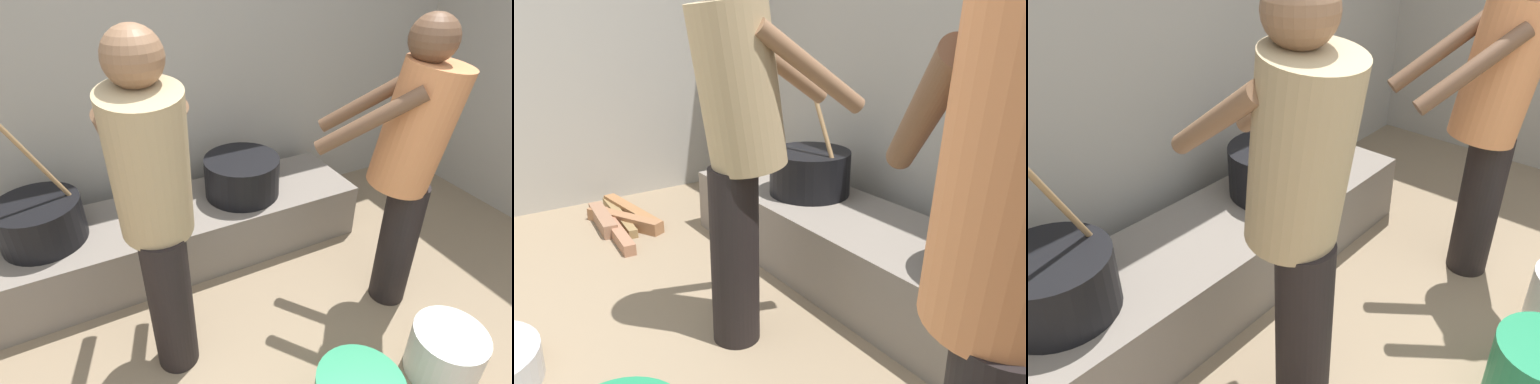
{
  "view_description": "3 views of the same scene",
  "coord_description": "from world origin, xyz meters",
  "views": [
    {
      "loc": [
        -0.52,
        -0.41,
        1.8
      ],
      "look_at": [
        0.18,
        0.99,
        0.83
      ],
      "focal_mm": 28.83,
      "sensor_mm": 36.0,
      "label": 1
    },
    {
      "loc": [
        1.37,
        0.0,
        1.32
      ],
      "look_at": [
        -0.27,
        1.12,
        0.63
      ],
      "focal_mm": 35.95,
      "sensor_mm": 36.0,
      "label": 2
    },
    {
      "loc": [
        -1.33,
        0.14,
        1.74
      ],
      "look_at": [
        -0.28,
        1.03,
        0.93
      ],
      "focal_mm": 36.58,
      "sensor_mm": 36.0,
      "label": 3
    }
  ],
  "objects": [
    {
      "name": "cooking_pot_main",
      "position": [
        -0.76,
        1.72,
        0.49
      ],
      "size": [
        0.45,
        0.45,
        0.7
      ],
      "color": "black",
      "rests_on": "hearth_ledge"
    },
    {
      "name": "cooking_pot_secondary",
      "position": [
        0.42,
        1.69,
        0.5
      ],
      "size": [
        0.48,
        0.48,
        0.25
      ],
      "color": "black",
      "rests_on": "hearth_ledge"
    },
    {
      "name": "hearth_ledge",
      "position": [
        -0.17,
        1.69,
        0.19
      ],
      "size": [
        2.62,
        0.6,
        0.37
      ],
      "primitive_type": "cube",
      "color": "slate",
      "rests_on": "ground_plane"
    },
    {
      "name": "block_enclosure_rear",
      "position": [
        0.0,
        2.21,
        1.22
      ],
      "size": [
        5.08,
        0.2,
        2.44
      ],
      "primitive_type": "cube",
      "color": "#9E998E",
      "rests_on": "ground_plane"
    },
    {
      "name": "bucket_white_plastic",
      "position": [
        0.84,
        0.31,
        0.13
      ],
      "size": [
        0.34,
        0.34,
        0.27
      ],
      "primitive_type": "cylinder",
      "color": "silver",
      "rests_on": "ground_plane"
    },
    {
      "name": "cook_in_orange_shirt",
      "position": [
        0.93,
        0.84,
        0.88
      ],
      "size": [
        0.71,
        0.65,
        1.55
      ],
      "color": "black",
      "rests_on": "ground_plane"
    },
    {
      "name": "cook_in_tan_shirt",
      "position": [
        -0.27,
        0.98,
        0.9
      ],
      "size": [
        0.41,
        0.69,
        1.58
      ],
      "color": "black",
      "rests_on": "ground_plane"
    }
  ]
}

